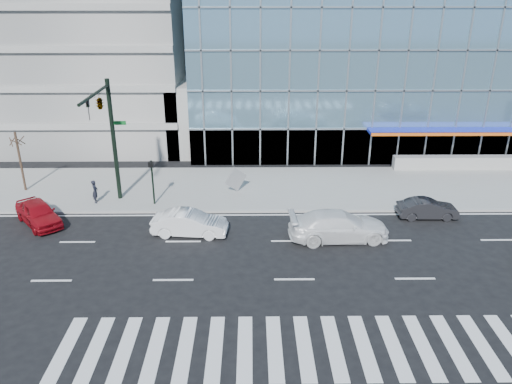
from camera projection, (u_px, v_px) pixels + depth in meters
ground at (289, 241)px, 28.37m from camera, size 160.00×160.00×0.00m
sidewalk at (281, 187)px, 35.73m from camera, size 120.00×8.00×0.15m
theatre_building at (412, 50)px, 49.63m from camera, size 42.00×26.00×15.00m
parking_garage at (67, 24)px, 48.35m from camera, size 24.00×24.00×20.00m
ramp_block at (207, 114)px, 43.78m from camera, size 6.00×8.00×6.00m
traffic_signal at (104, 116)px, 30.12m from camera, size 1.14×5.74×8.00m
ped_signal_post at (152, 176)px, 32.04m from camera, size 0.30×0.33×3.00m
street_tree_near at (16, 140)px, 33.68m from camera, size 1.10×1.10×4.23m
white_suv at (339, 226)px, 28.33m from camera, size 5.84×2.69×1.65m
white_sedan at (190, 223)px, 28.87m from camera, size 4.48×1.91×1.44m
dark_sedan at (428, 209)px, 30.99m from camera, size 3.71×1.31×1.22m
red_sedan at (38, 213)px, 30.16m from camera, size 4.07×4.32×1.44m
pedestrian at (95, 191)px, 32.77m from camera, size 0.44×0.61×1.55m
tilted_panel at (236, 179)px, 34.46m from camera, size 1.53×1.09×1.82m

